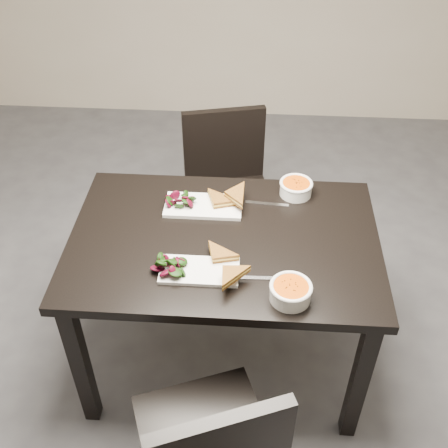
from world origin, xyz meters
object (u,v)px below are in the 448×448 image
plate_far (203,206)px  soup_bowl_far (296,187)px  table (224,256)px  plate_near (199,271)px  chair_far (227,184)px  soup_bowl_near (291,291)px

plate_far → soup_bowl_far: 0.40m
table → plate_near: size_ratio=4.22×
chair_far → plate_far: chair_far is taller
table → soup_bowl_near: size_ratio=8.18×
plate_near → soup_bowl_near: (0.32, -0.10, 0.03)m
plate_far → chair_far: bearing=82.8°
plate_near → plate_far: size_ratio=0.90×
soup_bowl_near → soup_bowl_far: 0.60m
plate_near → plate_far: (-0.02, 0.37, 0.00)m
plate_far → soup_bowl_far: (0.38, 0.12, 0.03)m
table → chair_far: bearing=92.4°
table → soup_bowl_far: (0.28, 0.30, 0.13)m
plate_near → plate_far: 0.37m
soup_bowl_far → soup_bowl_near: bearing=-93.6°
soup_bowl_near → plate_far: 0.59m
soup_bowl_near → plate_far: soup_bowl_near is taller
chair_far → plate_near: bearing=-106.3°
table → chair_far: 0.74m
table → chair_far: (-0.03, 0.72, -0.17)m
plate_far → soup_bowl_far: soup_bowl_far is taller
plate_far → plate_near: bearing=-86.7°
chair_far → plate_far: bearing=-110.5°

